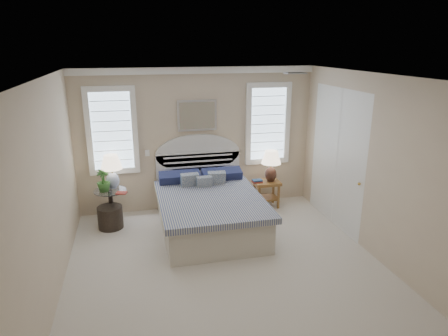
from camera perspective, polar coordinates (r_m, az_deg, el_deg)
floor at (r=5.86m, az=0.67°, el=-14.52°), size 4.50×5.00×0.01m
ceiling at (r=5.00m, az=0.78°, el=12.84°), size 4.50×5.00×0.01m
wall_back at (r=7.63m, az=-3.84°, el=4.05°), size 4.50×0.02×2.70m
wall_left at (r=5.24m, az=-23.97°, el=-3.64°), size 0.02×5.00×2.70m
wall_right at (r=6.19m, az=21.36°, el=-0.24°), size 0.02×5.00×2.70m
crown_molding at (r=7.41m, az=-3.99°, el=13.75°), size 4.50×0.08×0.12m
hvac_vent at (r=6.14m, az=10.11°, el=13.21°), size 0.30×0.20×0.02m
switch_plate at (r=7.57m, az=-10.90°, el=2.11°), size 0.08×0.01×0.12m
window_left at (r=7.47m, az=-15.71°, el=5.12°), size 0.90×0.06×1.60m
window_right at (r=7.91m, az=6.26°, el=6.30°), size 0.90×0.06×1.60m
painting at (r=7.50m, az=-3.86°, el=7.49°), size 0.74×0.04×0.58m
closet_door at (r=7.20m, az=15.81°, el=1.39°), size 0.02×1.80×2.40m
bed at (r=6.95m, az=-2.23°, el=-5.63°), size 1.72×2.28×1.47m
side_table_left at (r=7.40m, az=-15.83°, el=-4.83°), size 0.56×0.56×0.63m
nightstand_right at (r=7.90m, az=6.08°, el=-2.86°), size 0.50×0.40×0.53m
floor_pot at (r=7.30m, az=-15.92°, el=-6.78°), size 0.51×0.51×0.39m
lamp_left at (r=7.30m, az=-15.76°, el=0.04°), size 0.43×0.43×0.62m
lamp_right at (r=7.75m, az=6.75°, el=0.79°), size 0.45×0.45×0.62m
potted_plant at (r=7.22m, az=-16.87°, el=-1.71°), size 0.23×0.23×0.40m
books_left at (r=7.10m, az=-14.44°, el=-3.46°), size 0.20×0.16×0.02m
books_right at (r=7.75m, az=4.79°, el=-1.86°), size 0.20×0.15×0.05m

